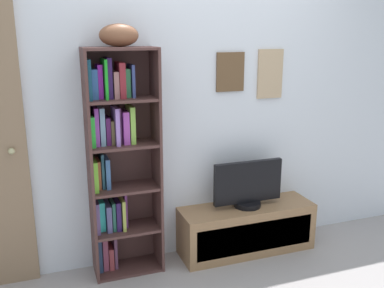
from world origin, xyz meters
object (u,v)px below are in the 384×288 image
television (248,185)px  tv_stand (246,228)px  football (119,35)px  bookshelf (117,158)px

television → tv_stand: bearing=-90.0°
football → television: bearing=-2.3°
bookshelf → football: (0.05, -0.03, 0.87)m
football → tv_stand: football is taller
tv_stand → football: bearing=177.6°
football → tv_stand: bearing=-2.4°
bookshelf → tv_stand: 1.25m
bookshelf → football: 0.87m
bookshelf → television: 1.09m
football → bookshelf: bearing=145.7°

